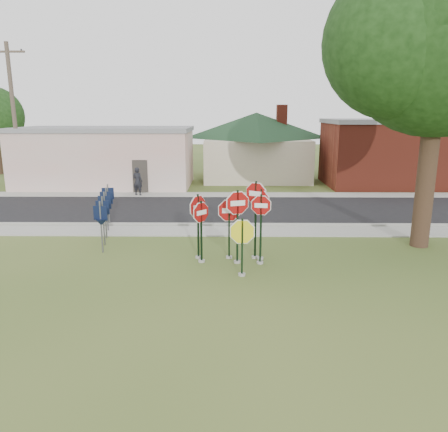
{
  "coord_description": "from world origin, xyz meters",
  "views": [
    {
      "loc": [
        -0.17,
        -13.41,
        5.26
      ],
      "look_at": [
        -0.34,
        2.0,
        1.57
      ],
      "focal_mm": 35.0,
      "sensor_mm": 36.0,
      "label": 1
    }
  ],
  "objects_px": {
    "stop_sign_yellow": "(242,240)",
    "pedestrian": "(138,181)",
    "utility_pole_near": "(14,116)",
    "stop_sign_center": "(237,215)",
    "stop_sign_left": "(201,224)",
    "oak_tree": "(442,35)"
  },
  "relations": [
    {
      "from": "stop_sign_yellow",
      "to": "pedestrian",
      "type": "relative_size",
      "value": 1.15
    },
    {
      "from": "stop_sign_center",
      "to": "utility_pole_near",
      "type": "bearing_deg",
      "value": 135.64
    },
    {
      "from": "stop_sign_center",
      "to": "stop_sign_yellow",
      "type": "bearing_deg",
      "value": -83.99
    },
    {
      "from": "utility_pole_near",
      "to": "pedestrian",
      "type": "distance_m",
      "value": 9.04
    },
    {
      "from": "stop_sign_left",
      "to": "oak_tree",
      "type": "height_order",
      "value": "oak_tree"
    },
    {
      "from": "stop_sign_left",
      "to": "oak_tree",
      "type": "distance_m",
      "value": 11.03
    },
    {
      "from": "pedestrian",
      "to": "stop_sign_yellow",
      "type": "bearing_deg",
      "value": 132.07
    },
    {
      "from": "stop_sign_left",
      "to": "pedestrian",
      "type": "distance_m",
      "value": 13.5
    },
    {
      "from": "oak_tree",
      "to": "pedestrian",
      "type": "relative_size",
      "value": 6.49
    },
    {
      "from": "oak_tree",
      "to": "pedestrian",
      "type": "distance_m",
      "value": 18.48
    },
    {
      "from": "utility_pole_near",
      "to": "pedestrian",
      "type": "bearing_deg",
      "value": -8.31
    },
    {
      "from": "stop_sign_yellow",
      "to": "stop_sign_left",
      "type": "relative_size",
      "value": 0.88
    },
    {
      "from": "stop_sign_left",
      "to": "pedestrian",
      "type": "bearing_deg",
      "value": 111.04
    },
    {
      "from": "stop_sign_center",
      "to": "stop_sign_left",
      "type": "relative_size",
      "value": 1.18
    },
    {
      "from": "oak_tree",
      "to": "pedestrian",
      "type": "bearing_deg",
      "value": 142.01
    },
    {
      "from": "pedestrian",
      "to": "stop_sign_left",
      "type": "bearing_deg",
      "value": 128.91
    },
    {
      "from": "stop_sign_yellow",
      "to": "utility_pole_near",
      "type": "bearing_deg",
      "value": 133.42
    },
    {
      "from": "stop_sign_center",
      "to": "pedestrian",
      "type": "relative_size",
      "value": 1.54
    },
    {
      "from": "stop_sign_left",
      "to": "utility_pole_near",
      "type": "distance_m",
      "value": 19.17
    },
    {
      "from": "stop_sign_yellow",
      "to": "stop_sign_left",
      "type": "bearing_deg",
      "value": 136.9
    },
    {
      "from": "utility_pole_near",
      "to": "stop_sign_yellow",
      "type": "bearing_deg",
      "value": -46.58
    },
    {
      "from": "stop_sign_yellow",
      "to": "pedestrian",
      "type": "xyz_separation_m",
      "value": [
        -6.25,
        13.91,
        -0.26
      ]
    }
  ]
}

